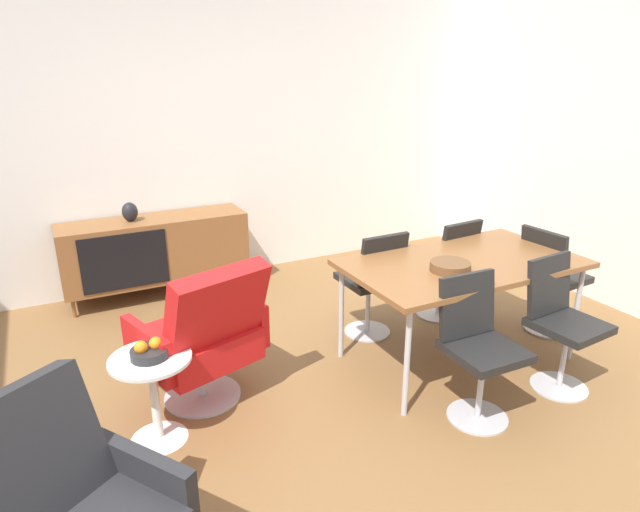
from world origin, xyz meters
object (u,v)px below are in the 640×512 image
(dining_chair_back_left, at_px, (373,279))
(side_table_round, at_px, (154,389))
(dining_table, at_px, (462,267))
(dining_chair_front_left, at_px, (478,343))
(sideboard, at_px, (156,249))
(vase_cobalt, at_px, (130,212))
(dining_chair_back_right, at_px, (447,264))
(fruit_bowl, at_px, (149,351))
(lounge_chair_red, at_px, (204,334))
(dining_chair_far_end, at_px, (550,276))
(wooden_bowl_on_table, at_px, (450,266))
(dining_chair_front_right, at_px, (561,319))

(dining_chair_back_left, distance_m, side_table_round, 1.81)
(dining_table, distance_m, dining_chair_front_left, 0.70)
(sideboard, height_order, vase_cobalt, vase_cobalt)
(dining_chair_back_right, relative_size, side_table_round, 1.65)
(side_table_round, distance_m, fruit_bowl, 0.23)
(dining_table, relative_size, lounge_chair_red, 1.69)
(dining_table, bearing_deg, fruit_bowl, 178.32)
(vase_cobalt, bearing_deg, dining_table, -49.40)
(dining_chair_back_left, bearing_deg, fruit_bowl, -163.97)
(dining_chair_far_end, bearing_deg, dining_table, 179.73)
(wooden_bowl_on_table, height_order, dining_chair_far_end, dining_chair_far_end)
(dining_chair_far_end, distance_m, side_table_round, 2.98)
(dining_table, height_order, dining_chair_back_left, dining_chair_back_left)
(wooden_bowl_on_table, bearing_deg, side_table_round, 174.98)
(vase_cobalt, relative_size, dining_chair_front_left, 0.19)
(vase_cobalt, distance_m, dining_chair_back_right, 2.71)
(dining_chair_far_end, bearing_deg, lounge_chair_red, 173.70)
(dining_chair_back_left, relative_size, side_table_round, 1.65)
(vase_cobalt, relative_size, dining_chair_back_right, 0.19)
(dining_chair_front_left, bearing_deg, dining_chair_back_left, 90.05)
(vase_cobalt, relative_size, dining_chair_back_left, 0.19)
(dining_chair_front_left, bearing_deg, dining_table, 58.08)
(vase_cobalt, height_order, lounge_chair_red, lounge_chair_red)
(dining_table, xyz_separation_m, wooden_bowl_on_table, (-0.20, -0.11, 0.07))
(vase_cobalt, xyz_separation_m, fruit_bowl, (-0.26, -2.07, -0.25))
(sideboard, xyz_separation_m, dining_table, (1.65, -2.13, 0.26))
(dining_chair_front_right, relative_size, lounge_chair_red, 0.90)
(sideboard, relative_size, dining_chair_far_end, 1.87)
(dining_table, relative_size, dining_chair_back_right, 1.87)
(dining_chair_front_left, height_order, side_table_round, dining_chair_front_left)
(sideboard, bearing_deg, lounge_chair_red, -92.62)
(sideboard, bearing_deg, dining_chair_far_end, -40.08)
(wooden_bowl_on_table, height_order, dining_chair_front_left, dining_chair_front_left)
(dining_chair_far_end, bearing_deg, dining_chair_front_left, -155.85)
(vase_cobalt, xyz_separation_m, dining_table, (1.83, -2.13, -0.10))
(dining_chair_back_right, distance_m, fruit_bowl, 2.49)
(dining_chair_back_right, xyz_separation_m, side_table_round, (-2.44, -0.50, -0.15))
(wooden_bowl_on_table, distance_m, lounge_chair_red, 1.61)
(dining_chair_far_end, distance_m, dining_chair_front_right, 0.78)
(vase_cobalt, xyz_separation_m, dining_chair_front_right, (2.17, -2.69, -0.33))
(dining_chair_back_left, distance_m, lounge_chair_red, 1.41)
(wooden_bowl_on_table, bearing_deg, dining_chair_front_right, -39.66)
(dining_table, bearing_deg, wooden_bowl_on_table, -152.42)
(lounge_chair_red, bearing_deg, dining_chair_back_left, 11.22)
(dining_table, height_order, dining_chair_front_right, dining_chair_front_right)
(sideboard, xyz_separation_m, dining_chair_back_left, (1.30, -1.57, 0.03))
(sideboard, xyz_separation_m, dining_chair_far_end, (2.53, -2.13, 0.03))
(vase_cobalt, relative_size, dining_table, 0.10)
(dining_chair_front_left, bearing_deg, sideboard, 115.77)
(sideboard, bearing_deg, fruit_bowl, -101.92)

